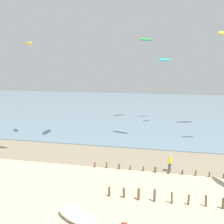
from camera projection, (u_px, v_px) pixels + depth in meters
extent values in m
cube|color=gray|center=(113.00, 157.00, 31.83)|extent=(120.00, 7.32, 0.01)
cube|color=slate|center=(148.00, 108.00, 68.93)|extent=(160.00, 70.00, 0.10)
cylinder|color=brown|center=(109.00, 192.00, 22.05)|extent=(0.19, 0.22, 0.82)
cylinder|color=brown|center=(124.00, 193.00, 21.80)|extent=(0.23, 0.23, 0.85)
cylinder|color=brown|center=(139.00, 194.00, 21.44)|extent=(0.24, 0.25, 0.96)
cylinder|color=brown|center=(155.00, 195.00, 21.17)|extent=(0.20, 0.20, 1.02)
cylinder|color=brown|center=(172.00, 198.00, 20.90)|extent=(0.17, 0.18, 0.92)
cylinder|color=brown|center=(189.00, 200.00, 20.68)|extent=(0.19, 0.16, 0.83)
cylinder|color=brown|center=(206.00, 201.00, 20.44)|extent=(0.19, 0.16, 0.90)
cylinder|color=brown|center=(223.00, 203.00, 20.09)|extent=(0.21, 0.23, 0.88)
cylinder|color=brown|center=(95.00, 165.00, 28.42)|extent=(0.19, 0.19, 0.55)
cylinder|color=brown|center=(107.00, 165.00, 28.17)|extent=(0.19, 0.18, 0.64)
cylinder|color=brown|center=(119.00, 167.00, 27.89)|extent=(0.19, 0.19, 0.55)
cylinder|color=brown|center=(130.00, 168.00, 27.67)|extent=(0.15, 0.16, 0.45)
cylinder|color=brown|center=(143.00, 169.00, 27.37)|extent=(0.15, 0.15, 0.51)
cylinder|color=brown|center=(155.00, 170.00, 27.00)|extent=(0.23, 0.23, 0.60)
cylinder|color=brown|center=(169.00, 171.00, 26.67)|extent=(0.22, 0.22, 0.61)
cylinder|color=brown|center=(182.00, 172.00, 26.50)|extent=(0.17, 0.17, 0.49)
cylinder|color=brown|center=(196.00, 173.00, 26.15)|extent=(0.16, 0.16, 0.58)
cylinder|color=brown|center=(209.00, 175.00, 25.92)|extent=(0.16, 0.16, 0.51)
cylinder|color=brown|center=(224.00, 176.00, 25.58)|extent=(0.18, 0.19, 0.46)
cylinder|color=#383842|center=(169.00, 168.00, 27.15)|extent=(0.16, 0.16, 0.88)
cylinder|color=#383842|center=(170.00, 167.00, 27.32)|extent=(0.16, 0.16, 0.88)
cube|color=yellow|center=(170.00, 160.00, 27.11)|extent=(0.35, 0.42, 0.60)
sphere|color=tan|center=(170.00, 156.00, 27.04)|extent=(0.22, 0.22, 0.22)
cylinder|color=yellow|center=(169.00, 161.00, 26.93)|extent=(0.09, 0.09, 0.52)
cylinder|color=yellow|center=(171.00, 160.00, 27.30)|extent=(0.09, 0.09, 0.52)
sphere|color=beige|center=(124.00, 221.00, 15.69)|extent=(0.22, 0.22, 0.22)
ellipsoid|color=white|center=(76.00, 216.00, 18.59)|extent=(3.54, 2.66, 0.67)
ellipsoid|color=yellow|center=(29.00, 43.00, 37.76)|extent=(2.09, 2.30, 0.60)
ellipsoid|color=green|center=(146.00, 40.00, 50.49)|extent=(2.92, 2.91, 0.63)
ellipsoid|color=#19B2B7|center=(165.00, 60.00, 51.33)|extent=(2.56, 1.68, 0.63)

